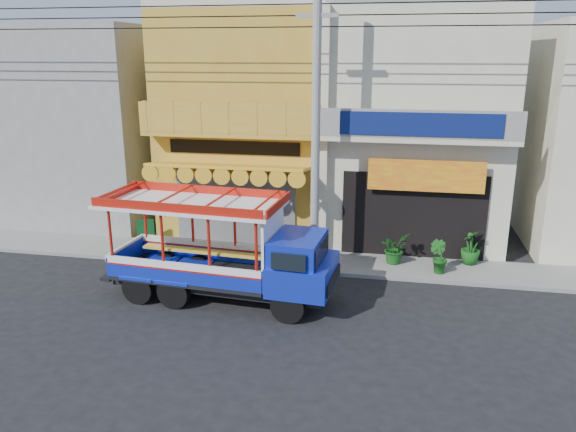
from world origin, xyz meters
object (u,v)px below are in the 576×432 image
object	(u,v)px
songthaew_truck	(236,252)
green_sign	(146,234)
utility_pole	(321,109)
potted_plant_a	(394,248)
potted_plant_c	(471,247)
potted_plant_b	(439,257)

from	to	relation	value
songthaew_truck	green_sign	xyz separation A→B (m)	(-4.35, 3.64, -0.93)
utility_pole	potted_plant_a	world-z (taller)	utility_pole
green_sign	songthaew_truck	bearing A→B (deg)	-39.94
potted_plant_a	songthaew_truck	bearing A→B (deg)	163.06
utility_pole	songthaew_truck	bearing A→B (deg)	-126.43
potted_plant_c	songthaew_truck	bearing A→B (deg)	-33.93
potted_plant_c	utility_pole	bearing A→B (deg)	-48.86
utility_pole	potted_plant_b	distance (m)	5.72
utility_pole	songthaew_truck	size ratio (longest dim) A/B	4.31
songthaew_truck	potted_plant_a	distance (m)	5.53
utility_pole	songthaew_truck	distance (m)	4.82
utility_pole	potted_plant_b	xyz separation A→B (m)	(3.64, 0.34, -4.41)
utility_pole	potted_plant_c	distance (m)	6.53
green_sign	potted_plant_a	distance (m)	8.55
songthaew_truck	potted_plant_c	size ratio (longest dim) A/B	5.79
songthaew_truck	potted_plant_b	size ratio (longest dim) A/B	6.44
songthaew_truck	potted_plant_a	bearing A→B (deg)	39.79
songthaew_truck	potted_plant_c	bearing A→B (deg)	30.53
green_sign	potted_plant_b	distance (m)	9.92
utility_pole	potted_plant_a	distance (m)	5.06
potted_plant_b	potted_plant_c	size ratio (longest dim) A/B	0.90
potted_plant_b	potted_plant_c	xyz separation A→B (m)	(1.05, 0.97, 0.06)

